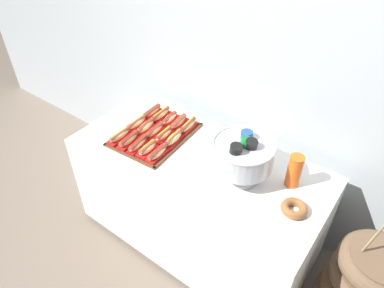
{
  "coord_description": "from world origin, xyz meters",
  "views": [
    {
      "loc": [
        0.91,
        -1.27,
        2.14
      ],
      "look_at": [
        -0.07,
        0.05,
        0.8
      ],
      "focal_mm": 32.59,
      "sensor_mm": 36.0,
      "label": 1
    }
  ],
  "objects_px": {
    "hot_dog_10": "(152,112)",
    "cup_stack": "(294,171)",
    "hot_dog_8": "(164,135)",
    "hot_dog_13": "(179,122)",
    "hot_dog_3": "(147,149)",
    "hot_dog_7": "(155,131)",
    "serving_tray": "(155,135)",
    "hot_dog_9": "(174,139)",
    "hot_dog_11": "(161,115)",
    "punch_bowl": "(243,154)",
    "hot_dog_1": "(129,140)",
    "buffet_table": "(197,199)",
    "hot_dog_0": "(119,136)",
    "donut": "(294,208)",
    "hot_dog_14": "(188,126)",
    "hot_dog_4": "(157,153)",
    "hot_dog_2": "(138,145)",
    "hot_dog_5": "(137,123)",
    "hot_dog_12": "(170,119)",
    "hot_dog_6": "(145,127)"
  },
  "relations": [
    {
      "from": "hot_dog_3",
      "to": "hot_dog_4",
      "type": "distance_m",
      "value": 0.08
    },
    {
      "from": "hot_dog_2",
      "to": "hot_dog_5",
      "type": "bearing_deg",
      "value": 135.81
    },
    {
      "from": "hot_dog_2",
      "to": "hot_dog_12",
      "type": "distance_m",
      "value": 0.33
    },
    {
      "from": "hot_dog_5",
      "to": "hot_dog_7",
      "type": "bearing_deg",
      "value": 3.54
    },
    {
      "from": "hot_dog_4",
      "to": "cup_stack",
      "type": "bearing_deg",
      "value": 20.36
    },
    {
      "from": "hot_dog_12",
      "to": "hot_dog_6",
      "type": "bearing_deg",
      "value": -110.91
    },
    {
      "from": "buffet_table",
      "to": "hot_dog_12",
      "type": "distance_m",
      "value": 0.57
    },
    {
      "from": "hot_dog_8",
      "to": "hot_dog_2",
      "type": "bearing_deg",
      "value": -110.91
    },
    {
      "from": "serving_tray",
      "to": "cup_stack",
      "type": "xyz_separation_m",
      "value": [
        0.89,
        0.12,
        0.09
      ]
    },
    {
      "from": "hot_dog_8",
      "to": "hot_dog_13",
      "type": "xyz_separation_m",
      "value": [
        -0.01,
        0.16,
        -0.0
      ]
    },
    {
      "from": "hot_dog_10",
      "to": "cup_stack",
      "type": "distance_m",
      "value": 1.06
    },
    {
      "from": "punch_bowl",
      "to": "hot_dog_14",
      "type": "bearing_deg",
      "value": 161.31
    },
    {
      "from": "hot_dog_13",
      "to": "buffet_table",
      "type": "bearing_deg",
      "value": -32.85
    },
    {
      "from": "hot_dog_11",
      "to": "hot_dog_14",
      "type": "distance_m",
      "value": 0.23
    },
    {
      "from": "hot_dog_11",
      "to": "hot_dog_14",
      "type": "bearing_deg",
      "value": 3.54
    },
    {
      "from": "hot_dog_4",
      "to": "hot_dog_3",
      "type": "bearing_deg",
      "value": -176.46
    },
    {
      "from": "hot_dog_11",
      "to": "punch_bowl",
      "type": "xyz_separation_m",
      "value": [
        0.72,
        -0.15,
        0.13
      ]
    },
    {
      "from": "cup_stack",
      "to": "donut",
      "type": "relative_size",
      "value": 1.44
    },
    {
      "from": "hot_dog_14",
      "to": "hot_dog_12",
      "type": "bearing_deg",
      "value": -176.46
    },
    {
      "from": "hot_dog_6",
      "to": "punch_bowl",
      "type": "xyz_separation_m",
      "value": [
        0.71,
        0.01,
        0.13
      ]
    },
    {
      "from": "hot_dog_12",
      "to": "hot_dog_13",
      "type": "distance_m",
      "value": 0.08
    },
    {
      "from": "serving_tray",
      "to": "hot_dog_12",
      "type": "relative_size",
      "value": 3.47
    },
    {
      "from": "hot_dog_8",
      "to": "buffet_table",
      "type": "bearing_deg",
      "value": -4.29
    },
    {
      "from": "hot_dog_12",
      "to": "hot_dog_13",
      "type": "relative_size",
      "value": 0.92
    },
    {
      "from": "hot_dog_1",
      "to": "punch_bowl",
      "type": "bearing_deg",
      "value": 14.02
    },
    {
      "from": "serving_tray",
      "to": "hot_dog_1",
      "type": "relative_size",
      "value": 3.22
    },
    {
      "from": "hot_dog_14",
      "to": "punch_bowl",
      "type": "relative_size",
      "value": 0.51
    },
    {
      "from": "buffet_table",
      "to": "punch_bowl",
      "type": "relative_size",
      "value": 4.58
    },
    {
      "from": "hot_dog_0",
      "to": "hot_dog_6",
      "type": "height_order",
      "value": "hot_dog_0"
    },
    {
      "from": "hot_dog_1",
      "to": "hot_dog_2",
      "type": "xyz_separation_m",
      "value": [
        0.07,
        0.0,
        -0.0
      ]
    },
    {
      "from": "hot_dog_3",
      "to": "hot_dog_7",
      "type": "xyz_separation_m",
      "value": [
        -0.09,
        0.16,
        -0.0
      ]
    },
    {
      "from": "hot_dog_4",
      "to": "hot_dog_6",
      "type": "height_order",
      "value": "same"
    },
    {
      "from": "hot_dog_7",
      "to": "donut",
      "type": "xyz_separation_m",
      "value": [
        0.98,
        -0.06,
        -0.01
      ]
    },
    {
      "from": "hot_dog_14",
      "to": "hot_dog_8",
      "type": "bearing_deg",
      "value": -110.91
    },
    {
      "from": "hot_dog_5",
      "to": "hot_dog_12",
      "type": "height_order",
      "value": "hot_dog_5"
    },
    {
      "from": "hot_dog_8",
      "to": "donut",
      "type": "relative_size",
      "value": 1.18
    },
    {
      "from": "hot_dog_8",
      "to": "hot_dog_6",
      "type": "bearing_deg",
      "value": -176.46
    },
    {
      "from": "hot_dog_0",
      "to": "serving_tray",
      "type": "bearing_deg",
      "value": 51.27
    },
    {
      "from": "hot_dog_12",
      "to": "donut",
      "type": "bearing_deg",
      "value": -12.48
    },
    {
      "from": "buffet_table",
      "to": "hot_dog_0",
      "type": "xyz_separation_m",
      "value": [
        -0.49,
        -0.16,
        0.4
      ]
    },
    {
      "from": "hot_dog_11",
      "to": "punch_bowl",
      "type": "relative_size",
      "value": 0.53
    },
    {
      "from": "serving_tray",
      "to": "hot_dog_7",
      "type": "xyz_separation_m",
      "value": [
        0.0,
        -0.0,
        0.03
      ]
    },
    {
      "from": "hot_dog_3",
      "to": "hot_dog_7",
      "type": "bearing_deg",
      "value": 117.98
    },
    {
      "from": "hot_dog_5",
      "to": "hot_dog_7",
      "type": "relative_size",
      "value": 1.01
    },
    {
      "from": "serving_tray",
      "to": "hot_dog_1",
      "type": "xyz_separation_m",
      "value": [
        -0.06,
        -0.17,
        0.03
      ]
    },
    {
      "from": "serving_tray",
      "to": "hot_dog_9",
      "type": "distance_m",
      "value": 0.15
    },
    {
      "from": "hot_dog_6",
      "to": "hot_dog_11",
      "type": "bearing_deg",
      "value": 93.54
    },
    {
      "from": "hot_dog_12",
      "to": "hot_dog_5",
      "type": "bearing_deg",
      "value": -128.73
    },
    {
      "from": "hot_dog_9",
      "to": "hot_dog_10",
      "type": "bearing_deg",
      "value": 154.73
    },
    {
      "from": "hot_dog_5",
      "to": "hot_dog_8",
      "type": "relative_size",
      "value": 1.09
    }
  ]
}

